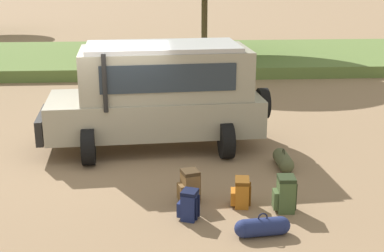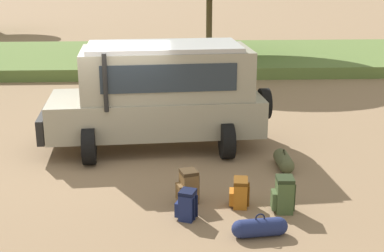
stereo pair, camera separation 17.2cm
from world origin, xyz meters
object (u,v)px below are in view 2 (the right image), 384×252
object	(u,v)px
backpack_beside_front_wheel	(240,193)
backpack_near_rear_wheel	(284,195)
duffel_bag_low_black_case	(260,227)
backpack_cluster_center	(187,205)
duffel_bag_soft_canvas	(284,161)
backpack_outermost	(188,187)
safari_vehicle	(161,93)

from	to	relation	value
backpack_beside_front_wheel	backpack_near_rear_wheel	world-z (taller)	backpack_near_rear_wheel
backpack_beside_front_wheel	duffel_bag_low_black_case	distance (m)	1.14
backpack_beside_front_wheel	backpack_near_rear_wheel	bearing A→B (deg)	-18.77
backpack_near_rear_wheel	duffel_bag_low_black_case	bearing A→B (deg)	-123.03
backpack_beside_front_wheel	backpack_cluster_center	size ratio (longest dim) A/B	0.97
duffel_bag_soft_canvas	backpack_outermost	bearing A→B (deg)	-143.15
duffel_bag_low_black_case	backpack_beside_front_wheel	bearing A→B (deg)	99.14
backpack_near_rear_wheel	backpack_outermost	bearing A→B (deg)	164.50
backpack_cluster_center	backpack_outermost	distance (m)	0.68
backpack_cluster_center	duffel_bag_soft_canvas	size ratio (longest dim) A/B	0.56
safari_vehicle	duffel_bag_low_black_case	xyz separation A→B (m)	(1.62, -4.43, -1.14)
safari_vehicle	backpack_outermost	world-z (taller)	safari_vehicle
backpack_cluster_center	duffel_bag_soft_canvas	xyz separation A→B (m)	(2.15, 2.25, -0.10)
safari_vehicle	backpack_beside_front_wheel	xyz separation A→B (m)	(1.44, -3.32, -1.04)
safari_vehicle	backpack_cluster_center	distance (m)	3.95
backpack_outermost	duffel_bag_soft_canvas	world-z (taller)	backpack_outermost
safari_vehicle	backpack_near_rear_wheel	size ratio (longest dim) A/B	8.34
safari_vehicle	backpack_near_rear_wheel	world-z (taller)	safari_vehicle
backpack_beside_front_wheel	backpack_cluster_center	xyz separation A→B (m)	(-0.97, -0.47, 0.01)
backpack_outermost	backpack_cluster_center	bearing A→B (deg)	-94.03
duffel_bag_soft_canvas	backpack_near_rear_wheel	bearing A→B (deg)	-102.19
backpack_outermost	backpack_near_rear_wheel	bearing A→B (deg)	-15.50
backpack_beside_front_wheel	backpack_cluster_center	distance (m)	1.08
safari_vehicle	backpack_outermost	distance (m)	3.30
backpack_cluster_center	backpack_near_rear_wheel	world-z (taller)	backpack_near_rear_wheel
backpack_cluster_center	duffel_bag_soft_canvas	distance (m)	3.12
safari_vehicle	duffel_bag_soft_canvas	bearing A→B (deg)	-30.18
backpack_cluster_center	backpack_near_rear_wheel	size ratio (longest dim) A/B	0.82
backpack_beside_front_wheel	backpack_near_rear_wheel	xyz separation A→B (m)	(0.74, -0.25, 0.07)
safari_vehicle	backpack_outermost	xyz separation A→B (m)	(0.52, -3.11, -0.99)
backpack_beside_front_wheel	backpack_cluster_center	bearing A→B (deg)	-154.34
backpack_near_rear_wheel	duffel_bag_soft_canvas	size ratio (longest dim) A/B	0.68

